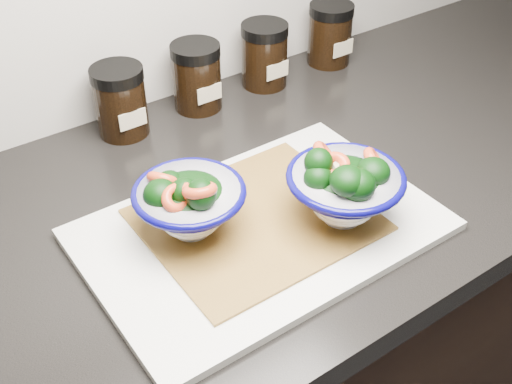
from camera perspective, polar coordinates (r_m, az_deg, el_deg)
cabinet at (r=1.30m, az=3.85°, el=-14.51°), size 3.43×0.58×0.86m
countertop at (r=0.98m, az=4.94°, el=1.65°), size 3.50×0.60×0.04m
cutting_board at (r=0.84m, az=0.44°, el=-3.33°), size 0.45×0.30×0.01m
bamboo_mat at (r=0.84m, az=0.00°, el=-2.47°), size 0.28×0.24×0.00m
bowl_left at (r=0.80m, az=-6.03°, el=-0.96°), size 0.14×0.14×0.10m
bowl_right at (r=0.82m, az=7.89°, el=0.37°), size 0.15×0.15×0.10m
spice_jar_a at (r=1.03m, az=-11.96°, el=7.91°), size 0.08×0.08×0.11m
spice_jar_b at (r=1.08m, az=-5.29°, el=10.18°), size 0.08×0.08×0.11m
spice_jar_c at (r=1.15m, az=0.76°, el=12.09°), size 0.08×0.08×0.11m
spice_jar_d at (r=1.23m, az=6.59°, el=13.78°), size 0.08×0.08×0.11m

